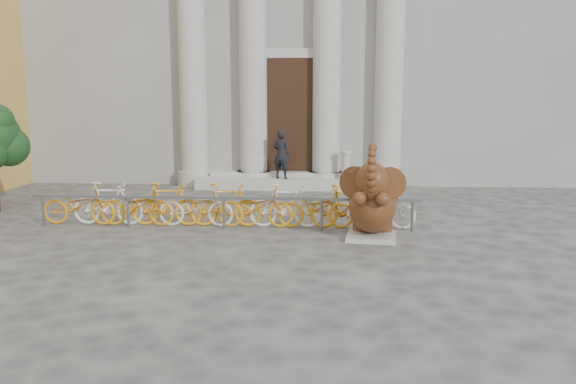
{
  "coord_description": "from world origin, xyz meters",
  "views": [
    {
      "loc": [
        1.17,
        -8.73,
        2.85
      ],
      "look_at": [
        0.46,
        1.9,
        1.1
      ],
      "focal_mm": 35.0,
      "sensor_mm": 36.0,
      "label": 1
    }
  ],
  "objects": [
    {
      "name": "elephant_statue",
      "position": [
        2.14,
        2.65,
        0.73
      ],
      "size": [
        1.33,
        1.54,
        2.0
      ],
      "rotation": [
        0.0,
        0.0,
        -0.13
      ],
      "color": "#A8A59E",
      "rests_on": "ground"
    },
    {
      "name": "classical_building",
      "position": [
        0.0,
        14.93,
        5.98
      ],
      "size": [
        22.0,
        10.7,
        12.0
      ],
      "color": "gray",
      "rests_on": "ground"
    },
    {
      "name": "balustrade_post",
      "position": [
        1.83,
        9.1,
        0.78
      ],
      "size": [
        0.37,
        0.37,
        0.91
      ],
      "color": "#A8A59E",
      "rests_on": "entrance_steps"
    },
    {
      "name": "ground",
      "position": [
        0.0,
        0.0,
        0.0
      ],
      "size": [
        80.0,
        80.0,
        0.0
      ],
      "primitive_type": "plane",
      "color": "#474442",
      "rests_on": "ground"
    },
    {
      "name": "pedestrian",
      "position": [
        -0.22,
        9.05,
        1.15
      ],
      "size": [
        0.66,
        0.53,
        1.57
      ],
      "primitive_type": "imported",
      "rotation": [
        0.0,
        0.0,
        2.85
      ],
      "color": "black",
      "rests_on": "entrance_steps"
    },
    {
      "name": "entrance_steps",
      "position": [
        0.0,
        9.4,
        0.18
      ],
      "size": [
        6.0,
        1.2,
        0.36
      ],
      "primitive_type": "cube",
      "color": "#A8A59E",
      "rests_on": "ground"
    },
    {
      "name": "bike_rack",
      "position": [
        -1.07,
        3.65,
        0.5
      ],
      "size": [
        8.72,
        0.53,
        1.0
      ],
      "color": "slate",
      "rests_on": "ground"
    }
  ]
}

